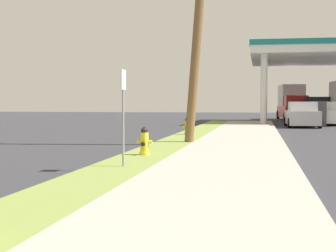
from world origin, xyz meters
TOP-DOWN VIEW (x-y plane):
  - fire_hydrant_second at (0.69, 12.95)m, footprint 0.42×0.38m
  - fire_hydrant_third at (0.59, 22.01)m, footprint 0.42×0.37m
  - utility_pole_midground at (1.59, 17.73)m, footprint 1.57×0.50m
  - street_sign_post at (0.78, 10.39)m, footprint 0.05×0.36m
  - car_white_by_near_pump at (8.61, 36.16)m, footprint 2.15×4.59m
  - car_silver_by_far_pump at (6.30, 32.66)m, footprint 2.03×4.54m
  - truck_red_on_apron at (6.55, 47.08)m, footprint 2.59×6.54m
  - truck_black_at_far_bay at (8.17, 43.00)m, footprint 2.18×5.42m

SIDE VIEW (x-z plane):
  - fire_hydrant_second at x=0.69m, z-range 0.07..0.82m
  - fire_hydrant_third at x=0.59m, z-range 0.07..0.82m
  - car_white_by_near_pump at x=8.61m, z-range -0.07..1.51m
  - car_silver_by_far_pump at x=6.30m, z-range -0.07..1.51m
  - truck_black_at_far_bay at x=8.17m, z-range -0.07..1.90m
  - truck_red_on_apron at x=6.55m, z-range -0.07..3.04m
  - street_sign_post at x=0.78m, z-range 0.57..2.69m
  - utility_pole_midground at x=1.59m, z-range 0.20..9.22m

